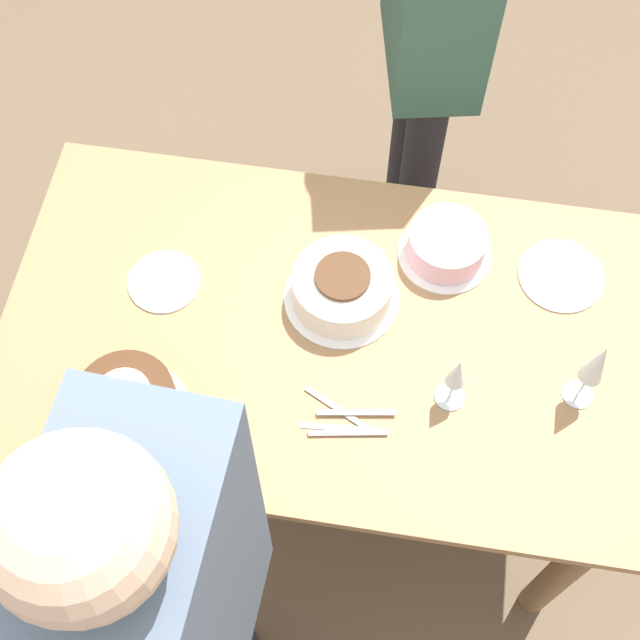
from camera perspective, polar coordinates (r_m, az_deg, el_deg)
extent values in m
plane|color=brown|center=(2.71, 0.00, -8.01)|extent=(12.00, 12.00, 0.00)
cube|color=#9E754C|center=(2.03, 0.00, -0.86)|extent=(1.45, 0.87, 0.03)
cylinder|color=brown|center=(2.39, -17.26, -10.41)|extent=(0.07, 0.07, 0.73)
cylinder|color=brown|center=(2.31, 15.26, -15.28)|extent=(0.07, 0.07, 0.73)
cylinder|color=brown|center=(2.64, -12.84, 4.19)|extent=(0.07, 0.07, 0.73)
cylinder|color=brown|center=(2.57, 15.69, 0.37)|extent=(0.07, 0.07, 0.73)
cylinder|color=white|center=(2.05, 1.40, 1.45)|extent=(0.27, 0.27, 0.01)
cylinder|color=white|center=(2.01, 1.43, 2.10)|extent=(0.23, 0.23, 0.09)
cylinder|color=#4C2D19|center=(1.97, 1.46, 2.82)|extent=(0.12, 0.12, 0.01)
cylinder|color=white|center=(1.97, -11.89, -5.92)|extent=(0.25, 0.25, 0.01)
cylinder|color=#4C2D19|center=(1.92, -12.18, -5.33)|extent=(0.21, 0.21, 0.10)
cylinder|color=white|center=(1.87, -12.50, -4.67)|extent=(0.12, 0.12, 0.01)
cylinder|color=white|center=(2.13, 7.98, 4.21)|extent=(0.22, 0.22, 0.01)
cylinder|color=#E5B2C6|center=(2.09, 8.12, 4.82)|extent=(0.18, 0.18, 0.08)
cylinder|color=silver|center=(2.02, 16.15, -4.60)|extent=(0.07, 0.07, 0.00)
cylinder|color=silver|center=(1.98, 16.51, -4.02)|extent=(0.01, 0.01, 0.10)
cone|color=silver|center=(1.88, 17.38, -2.62)|extent=(0.05, 0.05, 0.13)
cylinder|color=silver|center=(1.96, 8.29, -4.89)|extent=(0.07, 0.07, 0.00)
cylinder|color=silver|center=(1.92, 8.45, -4.38)|extent=(0.01, 0.01, 0.08)
cone|color=silver|center=(1.84, 8.80, -3.30)|extent=(0.04, 0.04, 0.09)
cylinder|color=white|center=(2.10, -9.95, 2.44)|extent=(0.17, 0.17, 0.01)
cylinder|color=white|center=(2.15, 15.17, 2.75)|extent=(0.20, 0.20, 0.01)
cube|color=silver|center=(1.91, 1.21, -6.91)|extent=(0.17, 0.03, 0.00)
cube|color=silver|center=(1.93, 1.14, -5.69)|extent=(0.16, 0.09, 0.00)
cube|color=silver|center=(1.91, 1.81, -7.22)|extent=(0.17, 0.04, 0.00)
cube|color=silver|center=(1.92, 2.35, -5.93)|extent=(0.17, 0.04, 0.00)
cylinder|color=#232328|center=(2.15, -6.05, -18.73)|extent=(0.11, 0.11, 0.86)
cube|color=slate|center=(1.37, -10.52, -17.78)|extent=(0.24, 0.41, 0.72)
sphere|color=#DBB293|center=(0.93, -15.16, -12.66)|extent=(0.20, 0.20, 0.20)
cylinder|color=#232328|center=(2.81, 5.79, 12.13)|extent=(0.11, 0.11, 0.82)
cylinder|color=#232328|center=(2.67, 6.23, 8.52)|extent=(0.11, 0.11, 0.82)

